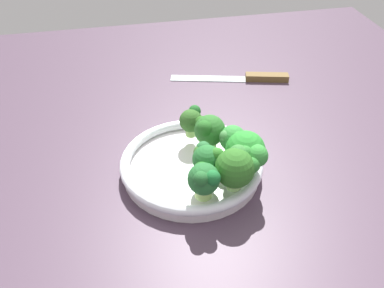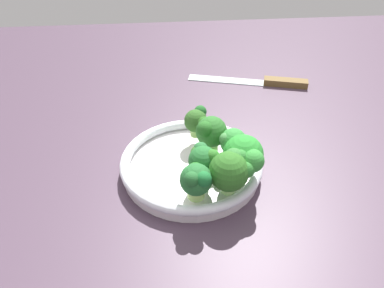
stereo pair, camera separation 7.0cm
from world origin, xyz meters
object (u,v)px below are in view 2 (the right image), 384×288
object	(u,v)px
bowl	(192,165)
broccoli_floret_0	(210,132)
broccoli_floret_1	(197,120)
broccoli_floret_2	(231,170)
broccoli_floret_4	(203,159)
broccoli_floret_6	(195,180)
broccoli_floret_3	(244,156)
broccoli_floret_5	(233,143)
knife	(264,82)

from	to	relation	value
bowl	broccoli_floret_0	world-z (taller)	broccoli_floret_0
broccoli_floret_1	broccoli_floret_2	size ratio (longest dim) A/B	0.75
broccoli_floret_4	broccoli_floret_6	world-z (taller)	broccoli_floret_4
broccoli_floret_0	broccoli_floret_4	size ratio (longest dim) A/B	1.16
broccoli_floret_6	broccoli_floret_3	bearing A→B (deg)	116.43
broccoli_floret_0	broccoli_floret_2	xyz separation A→B (cm)	(9.35, 1.97, -0.12)
broccoli_floret_1	broccoli_floret_6	xyz separation A→B (cm)	(15.62, -1.67, 0.36)
broccoli_floret_3	broccoli_floret_5	size ratio (longest dim) A/B	1.25
broccoli_floret_2	broccoli_floret_0	bearing A→B (deg)	-168.08
broccoli_floret_1	knife	size ratio (longest dim) A/B	0.20
broccoli_floret_4	knife	bearing A→B (deg)	152.74
broccoli_floret_4	broccoli_floret_6	bearing A→B (deg)	-20.94
broccoli_floret_5	broccoli_floret_4	bearing A→B (deg)	-53.52
broccoli_floret_2	bowl	bearing A→B (deg)	-146.89
broccoli_floret_1	knife	xyz separation A→B (cm)	(-21.95, 17.13, -5.57)
broccoli_floret_2	broccoli_floret_6	world-z (taller)	broccoli_floret_2
bowl	broccoli_floret_6	size ratio (longest dim) A/B	4.13
broccoli_floret_6	broccoli_floret_0	bearing A→B (deg)	161.82
broccoli_floret_6	broccoli_floret_2	bearing A→B (deg)	101.75
broccoli_floret_4	broccoli_floret_0	bearing A→B (deg)	163.73
broccoli_floret_0	bowl	bearing A→B (deg)	-63.55
broccoli_floret_2	knife	xyz separation A→B (cm)	(-36.44, 13.39, -6.47)
broccoli_floret_5	knife	distance (cm)	32.48
broccoli_floret_3	broccoli_floret_6	bearing A→B (deg)	-63.57
broccoli_floret_0	broccoli_floret_5	bearing A→B (deg)	53.59
broccoli_floret_4	broccoli_floret_2	bearing A→B (deg)	51.03
broccoli_floret_3	broccoli_floret_4	bearing A→B (deg)	-92.75
bowl	broccoli_floret_5	bearing A→B (deg)	81.99
bowl	broccoli_floret_4	xyz separation A→B (cm)	(4.72, 1.28, 5.13)
broccoli_floret_5	knife	bearing A→B (deg)	157.85
broccoli_floret_3	broccoli_floret_5	xyz separation A→B (cm)	(-4.12, -1.08, -0.45)
broccoli_floret_5	knife	world-z (taller)	broccoli_floret_5
broccoli_floret_3	broccoli_floret_1	bearing A→B (deg)	-152.18
broccoli_floret_0	broccoli_floret_5	distance (cm)	4.17
broccoli_floret_0	broccoli_floret_3	xyz separation A→B (cm)	(6.57, 4.41, -0.06)
broccoli_floret_1	knife	bearing A→B (deg)	142.04
broccoli_floret_4	knife	xyz separation A→B (cm)	(-33.36, 17.19, -6.14)
broccoli_floret_4	knife	world-z (taller)	broccoli_floret_4
bowl	broccoli_floret_1	size ratio (longest dim) A/B	4.59
broccoli_floret_1	broccoli_floret_5	size ratio (longest dim) A/B	0.88
broccoli_floret_0	broccoli_floret_5	xyz separation A→B (cm)	(2.46, 3.33, -0.50)
knife	broccoli_floret_0	bearing A→B (deg)	-29.55
broccoli_floret_4	knife	distance (cm)	38.03
broccoli_floret_1	knife	distance (cm)	28.39
broccoli_floret_4	broccoli_floret_5	xyz separation A→B (cm)	(-3.82, 5.16, -0.05)
broccoli_floret_5	broccoli_floret_1	bearing A→B (deg)	-146.15
broccoli_floret_1	broccoli_floret_6	bearing A→B (deg)	-6.11
broccoli_floret_3	bowl	bearing A→B (deg)	-123.71
broccoli_floret_4	broccoli_floret_5	size ratio (longest dim) A/B	1.00
broccoli_floret_2	broccoli_floret_4	world-z (taller)	broccoli_floret_2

